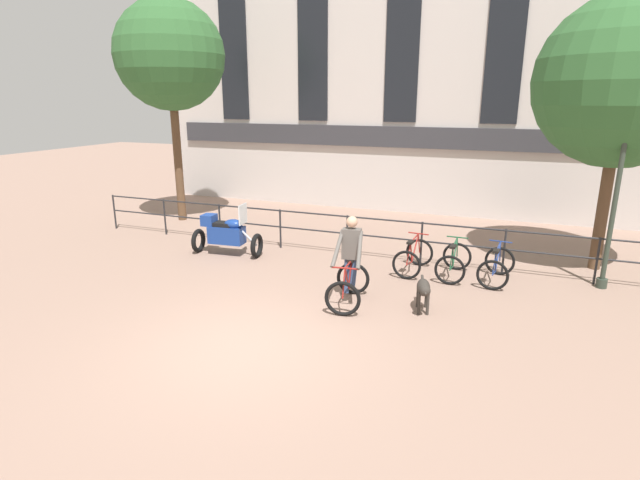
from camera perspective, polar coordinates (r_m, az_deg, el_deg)
name	(u,v)px	position (r m, az deg, el deg)	size (l,w,h in m)	color
ground_plane	(246,346)	(8.38, -8.45, -11.87)	(60.00, 60.00, 0.00)	#8E7060
canal_railing	(347,229)	(12.60, 3.14, 1.31)	(15.05, 0.05, 1.05)	#232326
building_facade	(405,40)	(17.88, 9.69, 21.58)	(18.00, 0.72, 11.46)	beige
cyclist_with_bike	(350,265)	(9.69, 3.41, -2.88)	(0.83, 1.25, 1.70)	black
dog	(424,289)	(9.50, 11.76, -5.52)	(0.38, 0.93, 0.65)	#332D28
parked_motorcycle	(226,234)	(12.90, -10.69, 0.73)	(1.81, 0.77, 1.35)	black
parked_bicycle_near_lamp	(413,257)	(11.65, 10.61, -1.96)	(0.76, 1.17, 0.86)	black
parked_bicycle_mid_left	(454,262)	(11.53, 15.02, -2.43)	(0.69, 1.13, 0.86)	black
parked_bicycle_mid_right	(496,267)	(11.48, 19.50, -2.89)	(0.77, 1.17, 0.86)	black
street_lamp	(620,172)	(11.67, 31.07, 6.71)	(0.28, 0.28, 4.40)	#2D382D
tree_canalside_left	(170,56)	(16.76, -16.78, 19.51)	(3.31, 3.31, 6.79)	brown
tree_canalside_right	(623,82)	(12.92, 31.33, 15.15)	(3.69, 3.69, 6.06)	brown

